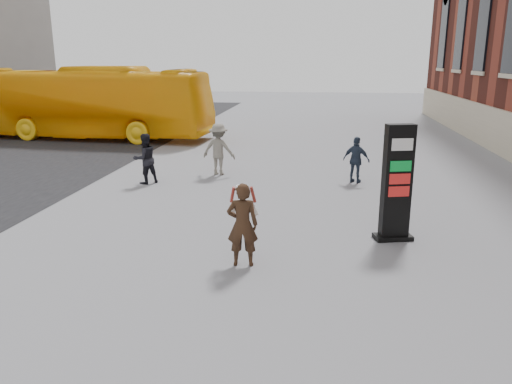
# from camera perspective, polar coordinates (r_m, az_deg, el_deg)

# --- Properties ---
(ground) EXTENTS (100.00, 100.00, 0.00)m
(ground) POSITION_cam_1_polar(r_m,az_deg,el_deg) (10.48, -4.87, -6.49)
(ground) COLOR #9E9EA3
(info_pylon) EXTENTS (0.88, 0.59, 2.52)m
(info_pylon) POSITION_cam_1_polar(r_m,az_deg,el_deg) (11.02, 15.78, 0.95)
(info_pylon) COLOR black
(info_pylon) RESTS_ON ground
(woman) EXTENTS (0.65, 0.60, 1.62)m
(woman) POSITION_cam_1_polar(r_m,az_deg,el_deg) (9.39, -1.56, -3.63)
(woman) COLOR #311F14
(woman) RESTS_ON ground
(bus) EXTENTS (12.65, 3.85, 3.47)m
(bus) POSITION_cam_1_polar(r_m,az_deg,el_deg) (26.14, -18.96, 9.64)
(bus) COLOR yellow
(bus) RESTS_ON road
(pedestrian_a) EXTENTS (0.97, 0.96, 1.58)m
(pedestrian_a) POSITION_cam_1_polar(r_m,az_deg,el_deg) (16.04, -12.57, 3.73)
(pedestrian_a) COLOR black
(pedestrian_a) RESTS_ON ground
(pedestrian_b) EXTENTS (1.20, 0.80, 1.74)m
(pedestrian_b) POSITION_cam_1_polar(r_m,az_deg,el_deg) (16.88, -4.28, 4.88)
(pedestrian_b) COLOR gray
(pedestrian_b) RESTS_ON ground
(pedestrian_c) EXTENTS (0.93, 0.67, 1.47)m
(pedestrian_c) POSITION_cam_1_polar(r_m,az_deg,el_deg) (16.06, 11.39, 3.60)
(pedestrian_c) COLOR #2A3647
(pedestrian_c) RESTS_ON ground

